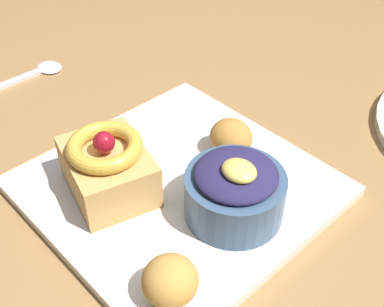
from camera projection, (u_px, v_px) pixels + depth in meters
name	position (u px, v px, depth m)	size (l,w,h in m)	color
dining_table	(226.00, 172.00, 0.66)	(1.41, 1.06, 0.73)	olive
front_plate	(178.00, 187.00, 0.51)	(0.27, 0.27, 0.01)	white
cake_slice	(108.00, 166.00, 0.48)	(0.11, 0.10, 0.07)	tan
berry_ramekin	(235.00, 190.00, 0.45)	(0.09, 0.09, 0.07)	#3D5675
fritter_front	(231.00, 137.00, 0.53)	(0.05, 0.04, 0.04)	#BC7F38
fritter_middle	(170.00, 281.00, 0.39)	(0.05, 0.05, 0.04)	gold
spoon	(32.00, 74.00, 0.69)	(0.04, 0.13, 0.00)	silver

